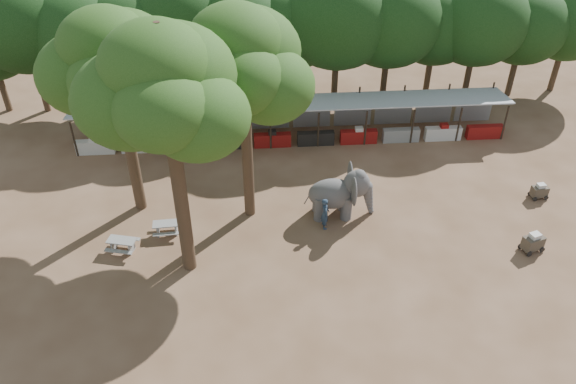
{
  "coord_description": "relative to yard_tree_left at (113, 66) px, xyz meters",
  "views": [
    {
      "loc": [
        -2.78,
        -18.27,
        18.89
      ],
      "look_at": [
        -1.0,
        5.0,
        2.0
      ],
      "focal_mm": 35.0,
      "sensor_mm": 36.0,
      "label": 1
    }
  ],
  "objects": [
    {
      "name": "handler",
      "position": [
        10.03,
        -2.73,
        -7.29
      ],
      "size": [
        0.45,
        0.67,
        1.82
      ],
      "primitive_type": "imported",
      "rotation": [
        0.0,
        0.0,
        1.54
      ],
      "color": "#26384C",
      "rests_on": "ground"
    },
    {
      "name": "backdrop_trees",
      "position": [
        9.13,
        11.81,
        -2.69
      ],
      "size": [
        46.46,
        5.95,
        8.33
      ],
      "color": "#332316",
      "rests_on": "ground"
    },
    {
      "name": "picnic_table_near",
      "position": [
        -0.27,
        -3.8,
        -7.74
      ],
      "size": [
        1.67,
        1.57,
        0.7
      ],
      "rotation": [
        0.0,
        0.0,
        -0.25
      ],
      "color": "gray",
      "rests_on": "ground"
    },
    {
      "name": "cart_back",
      "position": [
        22.42,
        -1.04,
        -7.74
      ],
      "size": [
        1.0,
        0.71,
        0.93
      ],
      "rotation": [
        0.0,
        0.0,
        0.1
      ],
      "color": "#3A3127",
      "rests_on": "ground"
    },
    {
      "name": "yard_tree_center",
      "position": [
        3.0,
        -5.0,
        1.01
      ],
      "size": [
        7.1,
        6.9,
        12.04
      ],
      "color": "#332316",
      "rests_on": "ground"
    },
    {
      "name": "yard_tree_left",
      "position": [
        0.0,
        0.0,
        0.0
      ],
      "size": [
        7.1,
        6.9,
        11.02
      ],
      "color": "#332316",
      "rests_on": "ground"
    },
    {
      "name": "picnic_table_far",
      "position": [
        1.81,
        -2.63,
        -7.75
      ],
      "size": [
        1.45,
        1.32,
        0.69
      ],
      "rotation": [
        0.0,
        0.0,
        0.05
      ],
      "color": "gray",
      "rests_on": "ground"
    },
    {
      "name": "elephant",
      "position": [
        10.99,
        -1.66,
        -6.8
      ],
      "size": [
        3.65,
        2.81,
        2.81
      ],
      "rotation": [
        0.0,
        0.0,
        -0.03
      ],
      "color": "#484645",
      "rests_on": "ground"
    },
    {
      "name": "yard_tree_back",
      "position": [
        6.0,
        -1.0,
        0.34
      ],
      "size": [
        7.1,
        6.9,
        11.36
      ],
      "color": "#332316",
      "rests_on": "ground"
    },
    {
      "name": "vendor_stalls",
      "position": [
        9.13,
        6.65,
        -7.02
      ],
      "size": [
        28.0,
        2.99,
        2.8
      ],
      "color": "#A9ACB1",
      "rests_on": "ground"
    },
    {
      "name": "cart_front",
      "position": [
        20.12,
        -5.34,
        -7.67
      ],
      "size": [
        1.27,
        1.03,
        1.07
      ],
      "rotation": [
        0.0,
        0.0,
        0.32
      ],
      "color": "#3A3127",
      "rests_on": "ground"
    },
    {
      "name": "ground",
      "position": [
        9.13,
        -7.19,
        -8.2
      ],
      "size": [
        100.0,
        100.0,
        0.0
      ],
      "primitive_type": "plane",
      "color": "brown",
      "rests_on": "ground"
    }
  ]
}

